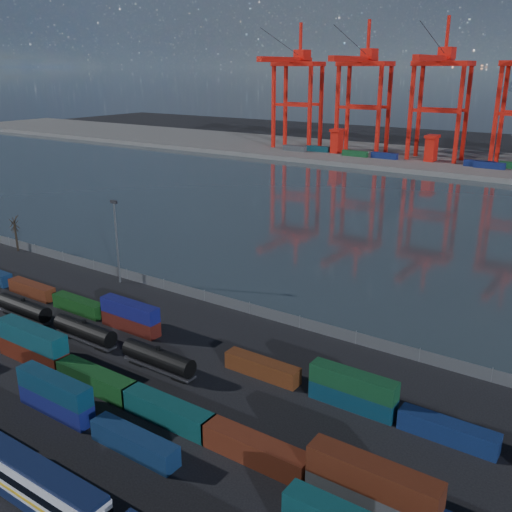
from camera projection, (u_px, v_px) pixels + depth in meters
The scene contains 13 objects.
ground at pixel (130, 384), 76.71m from camera, with size 700.00×700.00×0.00m, color black.
harbor_water at pixel (408, 220), 158.97m from camera, with size 700.00×700.00×0.00m, color #28343A.
far_quay at pixel (496, 166), 240.91m from camera, with size 700.00×70.00×2.00m, color #514F4C.
passenger_train at pixel (20, 475), 55.91m from camera, with size 75.51×2.90×4.98m.
container_row_south at pixel (220, 477), 56.12m from camera, with size 127.03×2.36×5.03m.
container_row_mid at pixel (160, 405), 68.67m from camera, with size 142.59×2.64×5.62m.
container_row_north at pixel (197, 343), 84.63m from camera, with size 140.38×2.29×4.88m.
waterfront_fence at pixel (249, 308), 98.33m from camera, with size 160.12×0.12×2.20m.
bare_tree at pixel (16, 233), 131.06m from camera, with size 2.21×2.18×8.52m.
yard_light_mast at pixel (117, 237), 110.22m from camera, with size 1.60×0.40×16.60m.
gantry_cranes at pixel (484, 76), 228.33m from camera, with size 198.36×44.85×60.74m.
quay_containers at pixel (460, 162), 234.69m from camera, with size 172.58×10.99×2.60m.
straddle_carriers at pixel (486, 152), 232.27m from camera, with size 140.00×7.00×11.10m.
Camera 1 is at (51.99, -46.04, 40.59)m, focal length 40.00 mm.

